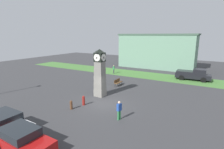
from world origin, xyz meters
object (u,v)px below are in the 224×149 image
car_near_tower (6,123)px  pedestrian_near_bench (119,109)px  pickup_truck (193,74)px  pedestrian_by_cars (114,69)px  bench (118,82)px  bollard_near_tower (71,105)px  bollard_mid_row (84,100)px  clock_tower (100,74)px  car_by_building (22,139)px

car_near_tower → pedestrian_near_bench: bearing=44.1°
pickup_truck → pedestrian_by_cars: size_ratio=3.25×
bench → pedestrian_by_cars: 7.85m
bollard_near_tower → car_near_tower: size_ratio=0.21×
bollard_mid_row → pickup_truck: size_ratio=0.19×
bollard_near_tower → pedestrian_by_cars: 16.51m
car_near_tower → pedestrian_by_cars: bearing=98.8°
bollard_near_tower → bench: 9.42m
clock_tower → bollard_mid_row: bearing=-87.6°
clock_tower → car_by_building: bearing=-81.9°
clock_tower → pedestrian_near_bench: size_ratio=3.33×
bollard_mid_row → pedestrian_near_bench: bearing=-11.5°
bollard_mid_row → bollard_near_tower: bearing=-104.9°
pickup_truck → bollard_mid_row: bearing=-116.6°
clock_tower → car_near_tower: size_ratio=1.30×
bench → pedestrian_near_bench: 10.26m
car_near_tower → pickup_truck: (9.90, 23.58, 0.17)m
bollard_mid_row → car_near_tower: size_ratio=0.24×
pickup_truck → pedestrian_near_bench: pickup_truck is taller
bollard_mid_row → car_by_building: (1.39, -7.48, 0.24)m
pickup_truck → pedestrian_by_cars: (-13.20, -2.21, -0.01)m
bollard_near_tower → car_by_building: bearing=-73.9°
pedestrian_by_cars → car_by_building: bearing=-74.2°
bollard_near_tower → car_near_tower: (-1.16, -5.48, 0.31)m
clock_tower → car_by_building: 10.94m
car_by_building → pickup_truck: (6.98, 24.18, 0.19)m
bollard_mid_row → bench: 8.03m
pedestrian_near_bench → pedestrian_by_cars: size_ratio=1.02×
pickup_truck → bench: size_ratio=3.26×
pedestrian_by_cars → bollard_near_tower: bearing=-74.3°
car_near_tower → pedestrian_near_bench: 8.55m
bench → car_near_tower: bearing=-94.3°
car_near_tower → pedestrian_by_cars: 21.62m
pedestrian_near_bench → pedestrian_by_cars: pedestrian_near_bench is taller
pedestrian_near_bench → pedestrian_by_cars: 18.08m
bollard_near_tower → car_near_tower: car_near_tower is taller
car_near_tower → car_by_building: (2.92, -0.60, -0.02)m
pedestrian_near_bench → bollard_near_tower: bearing=-174.6°
bollard_near_tower → pedestrian_by_cars: (-4.46, 15.89, 0.47)m
car_by_building → car_near_tower: bearing=168.4°
bollard_near_tower → bench: size_ratio=0.55×
bollard_near_tower → bench: bearing=90.2°
bollard_mid_row → pedestrian_by_cars: bearing=108.4°
bollard_mid_row → pedestrian_by_cars: pedestrian_by_cars is taller
car_by_building → pickup_truck: bearing=73.9°
car_by_building → pedestrian_by_cars: pedestrian_by_cars is taller
bollard_near_tower → bollard_mid_row: bollard_mid_row is taller
car_near_tower → pickup_truck: 25.57m
bollard_mid_row → car_by_building: 7.61m
car_by_building → pedestrian_near_bench: pedestrian_near_bench is taller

